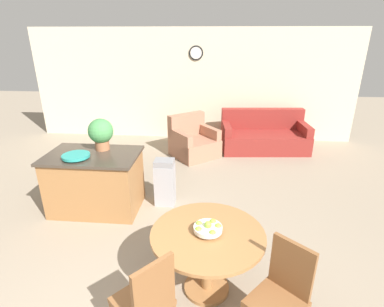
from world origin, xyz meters
TOP-DOWN VIEW (x-y plane):
  - wall_back at (0.00, 5.98)m, footprint 8.00×0.09m
  - dining_table at (0.62, 0.93)m, footprint 1.14×1.14m
  - dining_chair_near_left at (0.15, 0.27)m, footprint 0.59×0.59m
  - dining_chair_near_right at (1.27, 0.46)m, footprint 0.59×0.59m
  - fruit_bowl at (0.62, 0.93)m, footprint 0.28×0.28m
  - kitchen_island at (-1.14, 2.39)m, footprint 1.35×0.87m
  - teal_bowl at (-1.29, 2.21)m, footprint 0.38×0.38m
  - potted_plant at (-1.05, 2.60)m, footprint 0.37×0.37m
  - trash_bin at (-0.12, 2.61)m, footprint 0.31×0.25m
  - couch at (1.76, 5.25)m, footprint 2.01×1.11m
  - armchair at (0.15, 4.70)m, footprint 1.21×1.21m

SIDE VIEW (x-z plane):
  - armchair at x=0.15m, z-range -0.15..0.75m
  - couch at x=1.76m, z-range -0.15..0.75m
  - trash_bin at x=-0.12m, z-range 0.00..0.76m
  - kitchen_island at x=-1.14m, z-range 0.00..0.91m
  - dining_chair_near_left at x=0.15m, z-range 0.04..1.00m
  - dining_chair_near_right at x=1.27m, z-range 0.04..1.00m
  - dining_table at x=0.62m, z-range 0.20..0.92m
  - fruit_bowl at x=0.62m, z-range 0.72..0.85m
  - teal_bowl at x=-1.29m, z-range 0.92..0.98m
  - potted_plant at x=-1.05m, z-range 0.94..1.41m
  - wall_back at x=0.00m, z-range 0.00..2.70m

